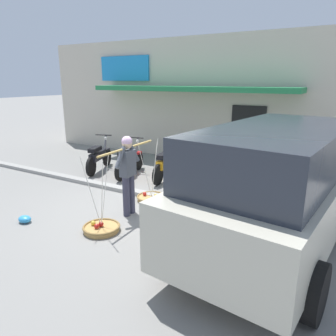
{
  "coord_description": "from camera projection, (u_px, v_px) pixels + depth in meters",
  "views": [
    {
      "loc": [
        3.91,
        -5.4,
        2.79
      ],
      "look_at": [
        0.4,
        0.6,
        0.85
      ],
      "focal_mm": 33.94,
      "sensor_mm": 36.0,
      "label": 1
    }
  ],
  "objects": [
    {
      "name": "motorcycle_end_of_row",
      "position": [
        206.0,
        171.0,
        8.39
      ],
      "size": [
        0.54,
        1.82,
        1.09
      ],
      "color": "black",
      "rests_on": "ground"
    },
    {
      "name": "storefront_building",
      "position": [
        220.0,
        97.0,
        13.01
      ],
      "size": [
        13.0,
        6.0,
        4.2
      ],
      "color": "beige",
      "rests_on": "ground"
    },
    {
      "name": "ground_plane",
      "position": [
        139.0,
        208.0,
        7.14
      ],
      "size": [
        90.0,
        90.0,
        0.0
      ],
      "primitive_type": "plane",
      "color": "gray"
    },
    {
      "name": "fruit_vendor",
      "position": [
        128.0,
        170.0,
        6.57
      ],
      "size": [
        0.22,
        1.83,
        1.7
      ],
      "color": "#38384C",
      "rests_on": "ground"
    },
    {
      "name": "sidewalk_curb",
      "position": [
        156.0,
        196.0,
        7.71
      ],
      "size": [
        20.0,
        0.24,
        0.1
      ],
      "primitive_type": "cube",
      "color": "gray",
      "rests_on": "ground"
    },
    {
      "name": "parked_truck",
      "position": [
        277.0,
        185.0,
        5.17
      ],
      "size": [
        2.55,
        4.97,
        2.1
      ],
      "color": "beige",
      "rests_on": "ground"
    },
    {
      "name": "motorcycle_third_in_row",
      "position": [
        167.0,
        164.0,
        9.11
      ],
      "size": [
        0.54,
        1.82,
        1.09
      ],
      "color": "black",
      "rests_on": "ground"
    },
    {
      "name": "plastic_litter_bag",
      "position": [
        25.0,
        219.0,
        6.41
      ],
      "size": [
        0.28,
        0.22,
        0.14
      ],
      "primitive_type": "ellipsoid",
      "color": "#3393D1",
      "rests_on": "ground"
    },
    {
      "name": "motorcycle_nearest_shop",
      "position": [
        99.0,
        157.0,
        9.94
      ],
      "size": [
        0.74,
        1.75,
        1.09
      ],
      "color": "black",
      "rests_on": "ground"
    },
    {
      "name": "motorcycle_second_in_row",
      "position": [
        129.0,
        161.0,
        9.49
      ],
      "size": [
        0.57,
        1.8,
        1.09
      ],
      "color": "black",
      "rests_on": "ground"
    },
    {
      "name": "fruit_basket_right_side",
      "position": [
        152.0,
        197.0,
        7.58
      ],
      "size": [
        0.71,
        0.71,
        1.45
      ],
      "color": "#B2894C",
      "rests_on": "ground"
    },
    {
      "name": "fruit_basket_left_side",
      "position": [
        101.0,
        228.0,
        6.04
      ],
      "size": [
        0.71,
        0.71,
        1.45
      ],
      "color": "#B2894C",
      "rests_on": "ground"
    }
  ]
}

